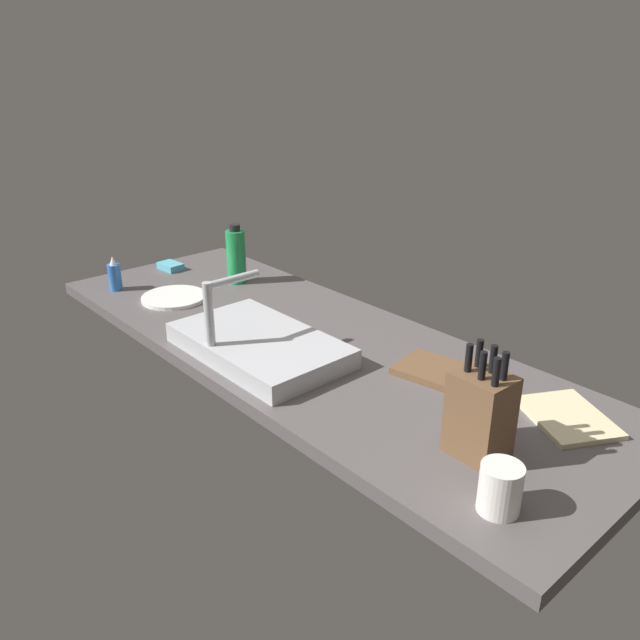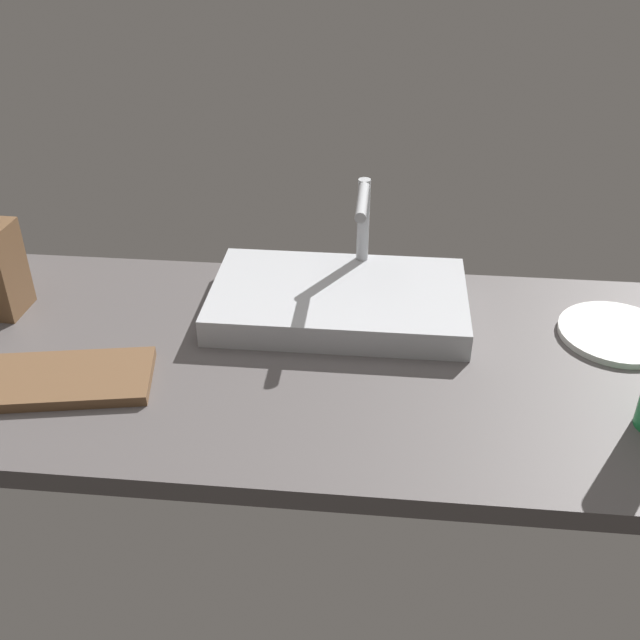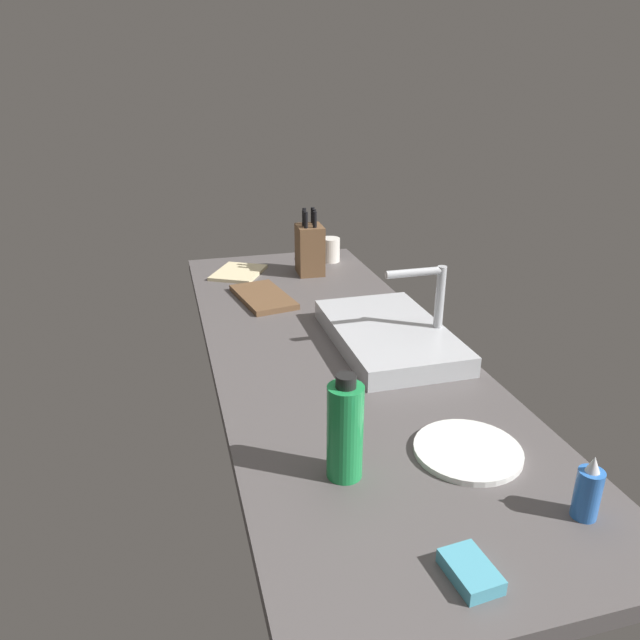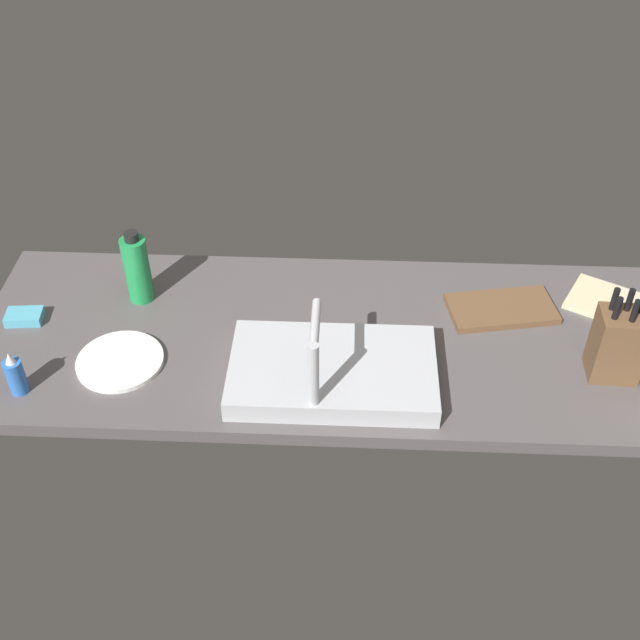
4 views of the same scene
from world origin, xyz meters
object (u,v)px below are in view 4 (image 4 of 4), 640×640
Objects in this scene: sink_basin at (333,372)px; faucet at (313,367)px; cutting_board at (502,309)px; dish_towel at (609,303)px; dish_sponge at (24,317)px; soap_bottle at (15,375)px; dinner_plate at (120,361)px; knife_block at (618,343)px; water_bottle at (137,269)px.

faucet reaches higher than sink_basin.
cutting_board is 28.54cm from dish_towel.
soap_bottle is at bearing 105.88° from dish_sponge.
faucet is at bearing 38.30° from cutting_board.
cutting_board is 95.96cm from dinner_plate.
sink_basin is 2.05× the size of knife_block.
dinner_plate is (-0.05, 24.83, -8.84)cm from water_bottle.
soap_bottle is 0.56× the size of dinner_plate.
sink_basin is 58.47cm from water_bottle.
sink_basin is 50.05cm from cutting_board.
dish_sponge is at bearing -74.12° from soap_bottle.
faucet is 60.33cm from cutting_board.
water_bottle is (115.65, -22.84, 0.20)cm from knife_block.
soap_bottle is at bearing -2.78° from faucet.
knife_block is 1.12× the size of dinner_plate.
faucet is 85.87cm from dish_towel.
sink_basin is 2.30× the size of dinner_plate.
cutting_board reaches higher than dish_towel.
cutting_board is at bearing -147.89° from sink_basin.
water_bottle is 30.66cm from dish_sponge.
sink_basin is 1.78× the size of cutting_board.
water_bottle reaches higher than dinner_plate.
dinner_plate is at bearing 152.54° from dish_sponge.
water_bottle is (50.78, -28.17, 6.82)cm from sink_basin.
soap_bottle reaches higher than dish_sponge.
soap_bottle is at bearing 59.30° from water_bottle.
water_bottle is at bearing 1.17° from dish_towel.
faucet is (3.91, 9.96, 11.00)cm from sink_basin.
dish_towel is (-74.53, -40.61, -13.01)cm from faucet.
dinner_plate is (50.73, -3.34, -2.02)cm from sink_basin.
dish_towel is (-121.40, -2.49, -8.84)cm from water_bottle.
soap_bottle is (113.84, 33.26, 4.04)cm from cutting_board.
dish_towel is 2.23× the size of dish_sponge.
dish_sponge is (6.94, -24.40, -3.74)cm from soap_bottle.
dinner_plate is at bearing -15.86° from faucet.
dinner_plate is 124.38cm from dish_towel.
sink_basin is 71.81cm from soap_bottle.
sink_basin is 2.16× the size of faucet.
dish_sponge is (27.68, -14.38, 0.60)cm from dinner_plate.
knife_block reaches higher than cutting_board.
dinner_plate is (115.59, 1.99, -8.64)cm from knife_block.
water_bottle is at bearing -120.70° from soap_bottle.
soap_bottle is at bearing 14.72° from dish_towel.
water_bottle is at bearing -39.13° from faucet.
faucet is at bearing 28.59° from dish_towel.
dish_sponge is at bearing -2.53° from knife_block.
cutting_board is at bearing -141.70° from faucet.
knife_block is (-64.87, -5.33, 6.62)cm from sink_basin.
soap_bottle is at bearing 25.77° from dinner_plate.
water_bottle reaches higher than sink_basin.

